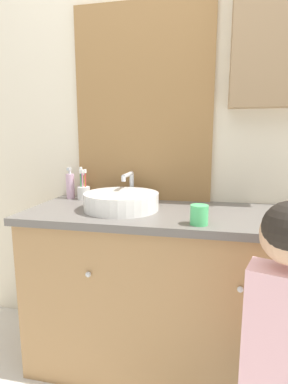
% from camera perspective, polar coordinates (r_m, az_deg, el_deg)
% --- Properties ---
extents(wall_back, '(3.20, 0.18, 2.50)m').
position_cam_1_polar(wall_back, '(1.71, 7.05, 13.77)').
color(wall_back, beige).
rests_on(wall_back, ground_plane).
extents(vanity_counter, '(1.40, 0.56, 0.82)m').
position_cam_1_polar(vanity_counter, '(1.60, 4.61, -18.06)').
color(vanity_counter, '#A37A4C').
rests_on(vanity_counter, ground_plane).
extents(sink_basin, '(0.37, 0.43, 0.17)m').
position_cam_1_polar(sink_basin, '(1.49, -4.20, -1.59)').
color(sink_basin, white).
rests_on(sink_basin, vanity_counter).
extents(toothbrush_holder, '(0.07, 0.07, 0.19)m').
position_cam_1_polar(toothbrush_holder, '(1.77, -11.42, 0.12)').
color(toothbrush_holder, silver).
rests_on(toothbrush_holder, vanity_counter).
extents(soap_dispenser, '(0.05, 0.05, 0.18)m').
position_cam_1_polar(soap_dispenser, '(1.80, -13.86, 1.17)').
color(soap_dispenser, '#CCA3BC').
rests_on(soap_dispenser, vanity_counter).
extents(child_figure, '(0.33, 0.44, 1.00)m').
position_cam_1_polar(child_figure, '(1.10, 24.99, -22.43)').
color(child_figure, slate).
rests_on(child_figure, ground_plane).
extents(drinking_cup, '(0.07, 0.07, 0.08)m').
position_cam_1_polar(drinking_cup, '(1.24, 10.47, -4.30)').
color(drinking_cup, '#4CC670').
rests_on(drinking_cup, vanity_counter).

